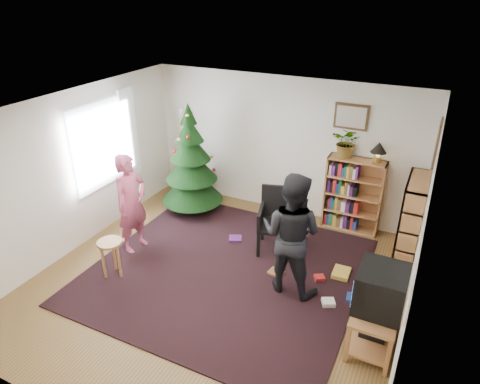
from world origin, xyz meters
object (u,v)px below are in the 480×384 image
at_px(stool, 111,249).
at_px(person_standing, 131,203).
at_px(tv_stand, 375,322).
at_px(potted_plant, 347,142).
at_px(christmas_tree, 191,168).
at_px(person_by_chair, 291,234).
at_px(crt_tv, 381,289).
at_px(picture_back, 351,117).
at_px(picture_right, 438,143).
at_px(armchair, 280,217).
at_px(table_lamp, 379,149).
at_px(bookshelf_right, 411,218).
at_px(bookshelf_back, 353,194).

relative_size(stool, person_standing, 0.36).
xyz_separation_m(tv_stand, potted_plant, (-1.06, 2.54, 1.23)).
xyz_separation_m(christmas_tree, person_by_chair, (2.42, -1.39, 0.03)).
distance_m(crt_tv, person_standing, 3.86).
bearing_deg(person_by_chair, stool, 23.39).
height_order(picture_back, tv_stand, picture_back).
xyz_separation_m(picture_right, crt_tv, (-0.26, -1.95, -1.14)).
bearing_deg(christmas_tree, tv_stand, -27.64).
distance_m(armchair, table_lamp, 1.89).
height_order(crt_tv, person_standing, person_standing).
distance_m(crt_tv, stool, 3.69).
xyz_separation_m(armchair, person_by_chair, (0.50, -0.91, 0.32)).
bearing_deg(person_standing, bookshelf_right, -59.50).
height_order(crt_tv, armchair, crt_tv).
xyz_separation_m(picture_back, tv_stand, (1.07, -2.67, -1.62)).
bearing_deg(armchair, crt_tv, -55.27).
height_order(picture_right, crt_tv, picture_right).
distance_m(bookshelf_back, person_by_chair, 2.05).
bearing_deg(picture_right, person_standing, -159.47).
distance_m(christmas_tree, potted_plant, 2.79).
distance_m(picture_back, tv_stand, 3.31).
relative_size(christmas_tree, bookshelf_back, 1.58).
xyz_separation_m(crt_tv, person_by_chair, (-1.26, 0.54, 0.08)).
xyz_separation_m(picture_back, christmas_tree, (-2.61, -0.74, -1.10)).
distance_m(stool, person_standing, 0.84).
xyz_separation_m(bookshelf_right, table_lamp, (-0.68, 0.42, 0.87)).
relative_size(picture_back, person_standing, 0.34).
xyz_separation_m(christmas_tree, tv_stand, (3.68, -1.93, -0.53)).
bearing_deg(bookshelf_right, armchair, 109.54).
height_order(picture_back, bookshelf_back, picture_back).
relative_size(picture_back, potted_plant, 1.06).
distance_m(potted_plant, table_lamp, 0.50).
height_order(picture_right, potted_plant, picture_right).
height_order(picture_right, tv_stand, picture_right).
bearing_deg(tv_stand, armchair, 140.64).
xyz_separation_m(christmas_tree, armchair, (1.92, -0.48, -0.30)).
distance_m(crt_tv, armchair, 2.29).
distance_m(bookshelf_back, potted_plant, 0.92).
bearing_deg(person_standing, tv_stand, -88.95).
bearing_deg(stool, person_by_chair, 19.78).
bearing_deg(tv_stand, christmas_tree, 152.36).
xyz_separation_m(stool, person_by_chair, (2.40, 0.86, 0.42)).
bearing_deg(crt_tv, stool, -174.96).
distance_m(picture_right, tv_stand, 2.55).
xyz_separation_m(armchair, stool, (-1.90, -1.77, -0.10)).
xyz_separation_m(crt_tv, potted_plant, (-1.06, 2.54, 0.75)).
relative_size(picture_back, person_by_chair, 0.31).
relative_size(christmas_tree, table_lamp, 6.02).
relative_size(stool, potted_plant, 1.14).
bearing_deg(bookshelf_back, table_lamp, 0.00).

